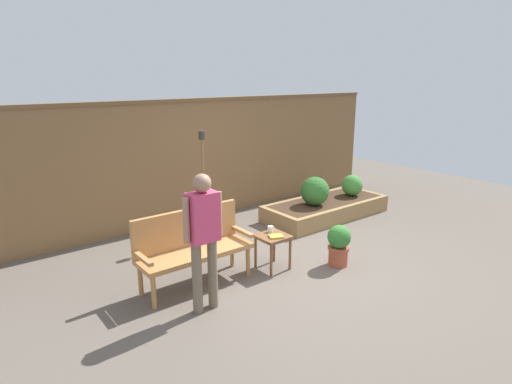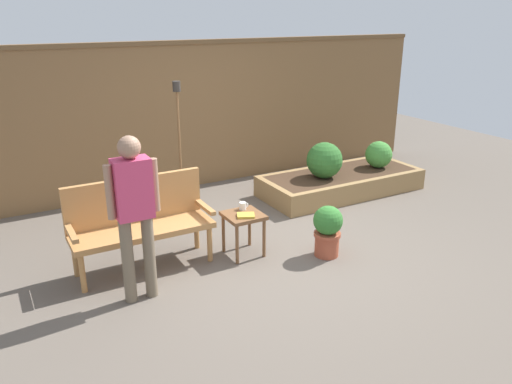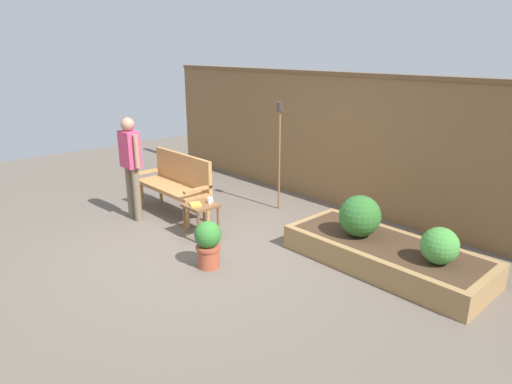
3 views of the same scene
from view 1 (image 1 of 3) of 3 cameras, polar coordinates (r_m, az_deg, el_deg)
name	(u,v)px [view 1 (image 1 of 3)]	position (r m, az deg, el deg)	size (l,w,h in m)	color
ground_plane	(297,264)	(6.02, 5.57, -9.65)	(14.00, 14.00, 0.00)	#60564C
fence_back	(199,159)	(7.68, -7.69, 4.39)	(8.40, 0.14, 2.16)	brown
garden_bench	(192,242)	(5.35, -8.60, -6.67)	(1.44, 0.48, 0.94)	#B77F47
side_table	(273,241)	(5.72, 2.27, -6.59)	(0.40, 0.40, 0.48)	brown
cup_on_table	(271,229)	(5.80, 1.97, -4.97)	(0.11, 0.08, 0.08)	white
book_on_table	(276,236)	(5.63, 2.71, -5.95)	(0.18, 0.14, 0.02)	gold
potted_boxwood	(339,244)	(5.96, 11.04, -6.83)	(0.32, 0.32, 0.58)	#A84C33
raised_planter_bed	(326,209)	(8.00, 9.32, -2.20)	(2.40, 1.00, 0.30)	#997547
shrub_near_bench	(315,191)	(7.60, 7.89, 0.11)	(0.51, 0.51, 0.51)	brown
shrub_far_corner	(352,185)	(8.35, 12.75, 0.88)	(0.40, 0.40, 0.40)	brown
tiki_torch	(203,165)	(6.71, -7.14, 3.55)	(0.10, 0.10, 1.72)	brown
person_by_bench	(203,231)	(4.59, -7.06, -5.21)	(0.47, 0.20, 1.56)	#70604C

